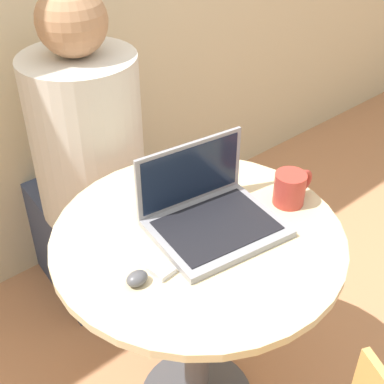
{
  "coord_description": "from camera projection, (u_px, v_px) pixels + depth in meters",
  "views": [
    {
      "loc": [
        -0.74,
        -0.83,
        1.7
      ],
      "look_at": [
        0.02,
        0.05,
        0.87
      ],
      "focal_mm": 50.0,
      "sensor_mm": 36.0,
      "label": 1
    }
  ],
  "objects": [
    {
      "name": "coffee_cup",
      "position": [
        291.0,
        188.0,
        1.53
      ],
      "size": [
        0.14,
        0.09,
        0.1
      ],
      "color": "#B2382D",
      "rests_on": "round_table"
    },
    {
      "name": "laptop",
      "position": [
        209.0,
        213.0,
        1.45
      ],
      "size": [
        0.37,
        0.32,
        0.21
      ],
      "color": "gray",
      "rests_on": "round_table"
    },
    {
      "name": "computer_mouse",
      "position": [
        137.0,
        278.0,
        1.28
      ],
      "size": [
        0.06,
        0.04,
        0.03
      ],
      "color": "#4C4C51",
      "rests_on": "round_table"
    },
    {
      "name": "cell_phone",
      "position": [
        155.0,
        266.0,
        1.33
      ],
      "size": [
        0.06,
        0.11,
        0.02
      ],
      "color": "silver",
      "rests_on": "round_table"
    },
    {
      "name": "person_seated",
      "position": [
        86.0,
        180.0,
        2.08
      ],
      "size": [
        0.43,
        0.63,
        1.28
      ],
      "color": "#3D4766",
      "rests_on": "ground_plane"
    },
    {
      "name": "round_table",
      "position": [
        198.0,
        282.0,
        1.55
      ],
      "size": [
        0.8,
        0.8,
        0.77
      ],
      "color": "#4C4C51",
      "rests_on": "ground_plane"
    }
  ]
}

